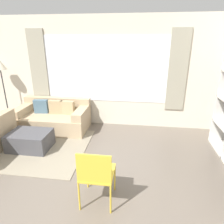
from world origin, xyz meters
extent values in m
plane|color=#665B51|center=(0.00, 0.00, 0.00)|extent=(16.00, 16.00, 0.00)
cube|color=beige|center=(0.00, 3.09, 1.35)|extent=(6.87, 0.07, 2.70)
cube|color=white|center=(0.00, 3.05, 1.45)|extent=(3.12, 0.01, 1.60)
cube|color=#9E9984|center=(-1.73, 3.04, 1.45)|extent=(0.44, 0.03, 1.90)
cube|color=#9E9984|center=(1.73, 3.04, 1.45)|extent=(0.44, 0.03, 1.90)
cube|color=gray|center=(-1.59, 1.60, 0.01)|extent=(2.79, 1.86, 0.01)
cube|color=tan|center=(-1.26, 2.53, 0.19)|extent=(1.75, 0.93, 0.39)
cube|color=tan|center=(-1.26, 2.91, 0.56)|extent=(1.75, 0.18, 0.34)
cube|color=tan|center=(-2.02, 2.53, 0.48)|extent=(0.24, 0.87, 0.18)
cube|color=tan|center=(-0.51, 2.53, 0.48)|extent=(0.24, 0.87, 0.18)
cube|color=tan|center=(-1.18, 2.63, 0.56)|extent=(0.35, 0.15, 0.34)
cube|color=tan|center=(-0.88, 2.63, 0.56)|extent=(0.35, 0.16, 0.34)
cube|color=slate|center=(-1.58, 2.63, 0.56)|extent=(0.35, 0.15, 0.34)
cube|color=#47474C|center=(-1.33, 1.55, 0.19)|extent=(0.82, 0.59, 0.37)
cylinder|color=black|center=(-2.62, 2.78, 0.01)|extent=(0.26, 0.26, 0.02)
cylinder|color=#2D2D30|center=(-2.62, 2.78, 0.73)|extent=(0.03, 0.03, 1.41)
cylinder|color=gold|center=(0.55, 0.58, 0.22)|extent=(0.02, 0.02, 0.44)
cylinder|color=gold|center=(0.14, 0.58, 0.22)|extent=(0.02, 0.02, 0.44)
cylinder|color=gold|center=(0.55, 0.14, 0.22)|extent=(0.02, 0.02, 0.44)
cylinder|color=gold|center=(0.14, 0.14, 0.22)|extent=(0.02, 0.02, 0.44)
cube|color=gold|center=(0.34, 0.36, 0.45)|extent=(0.44, 0.46, 0.02)
cube|color=gold|center=(0.34, 0.15, 0.66)|extent=(0.44, 0.02, 0.40)
camera|label=1|loc=(0.84, -1.85, 2.16)|focal=32.00mm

